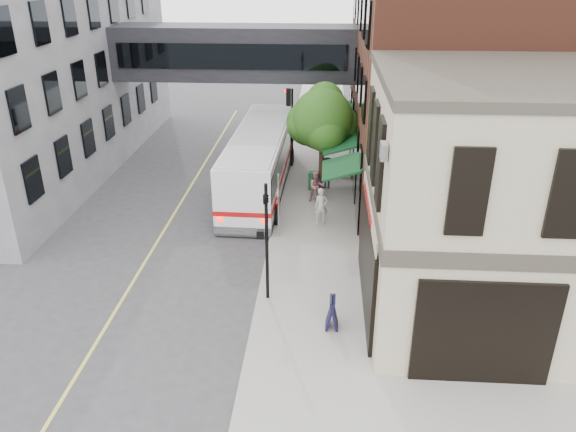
# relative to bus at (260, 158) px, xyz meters

# --- Properties ---
(ground) EXTENTS (120.00, 120.00, 0.00)m
(ground) POSITION_rel_bus_xyz_m (1.07, -12.89, -1.81)
(ground) COLOR #38383A
(ground) RESTS_ON ground
(sidewalk_main) EXTENTS (4.00, 60.00, 0.15)m
(sidewalk_main) POSITION_rel_bus_xyz_m (3.07, 1.11, -1.73)
(sidewalk_main) COLOR gray
(sidewalk_main) RESTS_ON ground
(corner_building) EXTENTS (10.19, 8.12, 8.45)m
(corner_building) POSITION_rel_bus_xyz_m (10.04, -10.89, 2.41)
(corner_building) COLOR #BBAE8F
(corner_building) RESTS_ON ground
(brick_building) EXTENTS (13.76, 18.00, 14.00)m
(brick_building) POSITION_rel_bus_xyz_m (11.05, 2.11, 5.18)
(brick_building) COLOR #58281B
(brick_building) RESTS_ON ground
(skyway_bridge) EXTENTS (14.00, 3.18, 3.00)m
(skyway_bridge) POSITION_rel_bus_xyz_m (-1.93, 5.11, 4.69)
(skyway_bridge) COLOR black
(skyway_bridge) RESTS_ON ground
(traffic_signal_near) EXTENTS (0.44, 0.22, 4.60)m
(traffic_signal_near) POSITION_rel_bus_xyz_m (1.44, -10.89, 1.18)
(traffic_signal_near) COLOR black
(traffic_signal_near) RESTS_ON sidewalk_main
(traffic_signal_far) EXTENTS (0.53, 0.28, 4.50)m
(traffic_signal_far) POSITION_rel_bus_xyz_m (1.33, 4.11, 1.53)
(traffic_signal_far) COLOR black
(traffic_signal_far) RESTS_ON sidewalk_main
(street_sign_pole) EXTENTS (0.08, 0.75, 3.00)m
(street_sign_pole) POSITION_rel_bus_xyz_m (1.46, -5.89, 0.13)
(street_sign_pole) COLOR gray
(street_sign_pole) RESTS_ON sidewalk_main
(street_tree) EXTENTS (3.80, 3.20, 5.60)m
(street_tree) POSITION_rel_bus_xyz_m (3.26, 0.33, 2.11)
(street_tree) COLOR #382619
(street_tree) RESTS_ON sidewalk_main
(lane_marking) EXTENTS (0.12, 40.00, 0.01)m
(lane_marking) POSITION_rel_bus_xyz_m (-3.93, -2.89, -1.80)
(lane_marking) COLOR #D8CC4C
(lane_marking) RESTS_ON ground
(bus) EXTENTS (3.15, 12.04, 3.22)m
(bus) POSITION_rel_bus_xyz_m (0.00, 0.00, 0.00)
(bus) COLOR white
(bus) RESTS_ON ground
(pedestrian_a) EXTENTS (0.72, 0.56, 1.74)m
(pedestrian_a) POSITION_rel_bus_xyz_m (3.34, -4.40, -0.78)
(pedestrian_a) COLOR silver
(pedestrian_a) RESTS_ON sidewalk_main
(pedestrian_b) EXTENTS (0.88, 0.74, 1.62)m
(pedestrian_b) POSITION_rel_bus_xyz_m (3.06, -1.77, -0.85)
(pedestrian_b) COLOR #C27E8B
(pedestrian_b) RESTS_ON sidewalk_main
(pedestrian_c) EXTENTS (1.22, 0.85, 1.73)m
(pedestrian_c) POSITION_rel_bus_xyz_m (3.59, 0.10, -0.79)
(pedestrian_c) COLOR black
(pedestrian_c) RESTS_ON sidewalk_main
(newspaper_box) EXTENTS (0.52, 0.47, 0.98)m
(newspaper_box) POSITION_rel_bus_xyz_m (2.86, -0.14, -1.17)
(newspaper_box) COLOR #135326
(newspaper_box) RESTS_ON sidewalk_main
(sandwich_board) EXTENTS (0.42, 0.64, 1.13)m
(sandwich_board) POSITION_rel_bus_xyz_m (3.81, -12.54, -1.09)
(sandwich_board) COLOR black
(sandwich_board) RESTS_ON sidewalk_main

